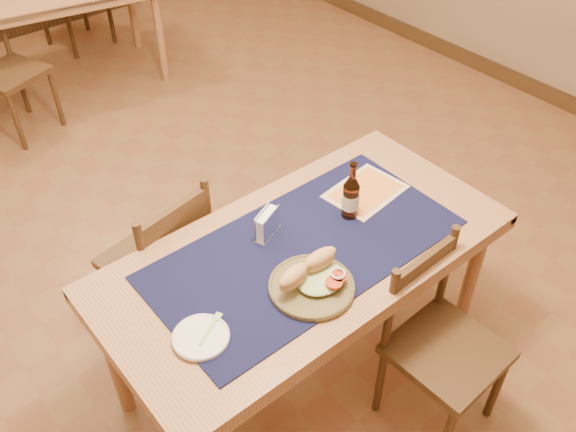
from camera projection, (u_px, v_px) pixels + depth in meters
room at (173, 17)px, 2.35m from camera, size 6.04×7.04×2.84m
main_table at (304, 264)px, 2.37m from camera, size 1.60×0.80×0.75m
placemat at (305, 248)px, 2.32m from camera, size 1.20×0.60×0.01m
baseboard at (204, 262)px, 3.24m from camera, size 6.00×7.00×0.10m
back_table at (38, 0)px, 4.34m from camera, size 1.77×1.10×0.75m
chair_main_far at (162, 260)px, 2.69m from camera, size 0.47×0.47×0.87m
chair_main_near at (440, 342)px, 2.37m from camera, size 0.41×0.41×0.85m
chair_back_near at (4, 69)px, 4.01m from camera, size 0.52×0.52×0.88m
sandwich_plate at (313, 281)px, 2.14m from camera, size 0.31×0.31×0.12m
side_plate at (201, 337)px, 1.99m from camera, size 0.19×0.19×0.02m
fork at (212, 326)px, 2.01m from camera, size 0.13×0.08×0.00m
beer_bottle at (351, 197)px, 2.39m from camera, size 0.07×0.07×0.26m
napkin_holder at (267, 224)px, 2.34m from camera, size 0.14×0.09×0.12m
menu_card at (365, 191)px, 2.57m from camera, size 0.35×0.27×0.01m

